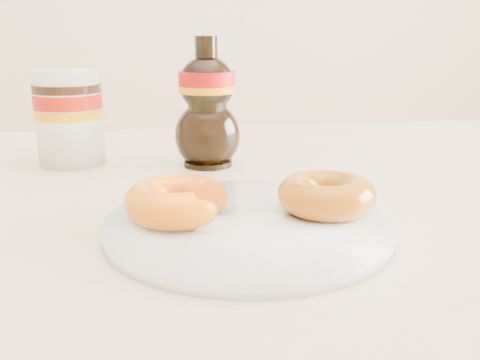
{
  "coord_description": "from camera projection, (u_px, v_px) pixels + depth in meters",
  "views": [
    {
      "loc": [
        -0.02,
        -0.45,
        0.92
      ],
      "look_at": [
        0.05,
        0.04,
        0.79
      ],
      "focal_mm": 40.0,
      "sensor_mm": 36.0,
      "label": 1
    }
  ],
  "objects": [
    {
      "name": "donut_bitten",
      "position": [
        177.0,
        201.0,
        0.47
      ],
      "size": [
        0.11,
        0.11,
        0.03
      ],
      "primitive_type": "torus",
      "rotation": [
        0.0,
        0.0,
        0.22
      ],
      "color": "#F65E0D",
      "rests_on": "plate"
    },
    {
      "name": "donut_whole",
      "position": [
        326.0,
        194.0,
        0.49
      ],
      "size": [
        0.09,
        0.09,
        0.03
      ],
      "primitive_type": "torus",
      "rotation": [
        0.0,
        0.0,
        0.02
      ],
      "color": "#9B470A",
      "rests_on": "plate"
    },
    {
      "name": "nutella_jar",
      "position": [
        69.0,
        114.0,
        0.71
      ],
      "size": [
        0.09,
        0.09,
        0.13
      ],
      "rotation": [
        0.0,
        0.0,
        -0.2
      ],
      "color": "white",
      "rests_on": "dining_table"
    },
    {
      "name": "plate",
      "position": [
        248.0,
        225.0,
        0.48
      ],
      "size": [
        0.26,
        0.26,
        0.01
      ],
      "color": "white",
      "rests_on": "dining_table"
    },
    {
      "name": "dining_table",
      "position": [
        187.0,
        269.0,
        0.6
      ],
      "size": [
        1.4,
        0.9,
        0.75
      ],
      "color": "beige",
      "rests_on": "ground"
    },
    {
      "name": "syrup_bottle",
      "position": [
        207.0,
        103.0,
        0.7
      ],
      "size": [
        0.09,
        0.08,
        0.17
      ],
      "primitive_type": null,
      "rotation": [
        0.0,
        0.0,
        0.1
      ],
      "color": "black",
      "rests_on": "dining_table"
    }
  ]
}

